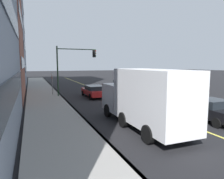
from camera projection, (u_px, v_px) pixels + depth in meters
name	position (u px, v px, depth m)	size (l,w,h in m)	color
ground	(125.00, 101.00, 21.22)	(200.00, 200.00, 0.00)	black
sidewalk_slab	(48.00, 105.00, 18.44)	(80.00, 3.78, 0.15)	gray
curb_edge	(69.00, 104.00, 19.10)	(80.00, 0.16, 0.15)	slate
lane_stripe_center	(125.00, 101.00, 21.22)	(80.00, 0.16, 0.01)	#D8CC4C
car_green	(151.00, 92.00, 22.00)	(4.31, 2.03, 1.55)	#1E6038
car_black	(211.00, 110.00, 13.61)	(4.09, 2.09, 1.45)	black
car_red	(95.00, 91.00, 23.48)	(4.76, 2.11, 1.33)	red
car_tan	(122.00, 86.00, 27.74)	(4.48, 2.01, 1.59)	tan
truck_white	(144.00, 98.00, 11.95)	(7.93, 2.39, 3.45)	silver
traffic_light_mast	(73.00, 62.00, 23.72)	(0.28, 4.64, 5.74)	#1E3823
street_sign_post	(52.00, 82.00, 24.42)	(0.60, 0.08, 2.75)	slate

